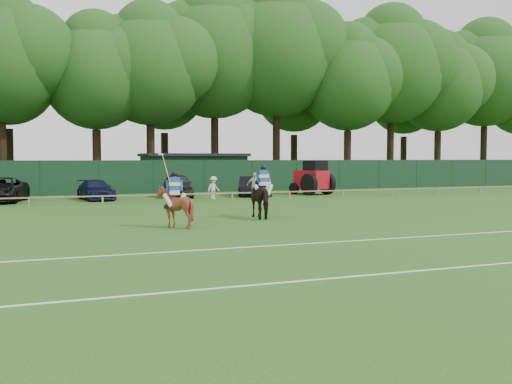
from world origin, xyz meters
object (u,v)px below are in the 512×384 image
estate_black (250,186)px  spectator_right (266,184)px  suv_black (1,190)px  spectator_left (213,188)px  horse_chestnut (175,207)px  utility_shed (194,172)px  sedan_navy (96,190)px  tractor (313,178)px  spectator_mid (254,185)px  horse_dark (263,198)px  hatch_grey (177,185)px

estate_black → spectator_right: 1.49m
spectator_right → estate_black: bearing=115.9°
suv_black → spectator_left: size_ratio=3.65×
horse_chestnut → utility_shed: utility_shed is taller
spectator_left → spectator_right: (4.13, 0.91, 0.11)m
estate_black → utility_shed: utility_shed is taller
sedan_navy → spectator_left: (7.13, -2.17, 0.11)m
sedan_navy → tractor: 15.41m
sedan_navy → spectator_mid: size_ratio=2.54×
horse_chestnut → spectator_right: spectator_right is taller
sedan_navy → spectator_right: size_ratio=2.57×
sedan_navy → tractor: size_ratio=1.29×
horse_dark → tractor: size_ratio=0.65×
horse_chestnut → estate_black: (9.76, 16.78, -0.11)m
horse_chestnut → suv_black: 17.97m
sedan_navy → spectator_mid: spectator_mid is taller
spectator_left → tractor: tractor is taller
horse_dark → horse_chestnut: horse_dark is taller
sedan_navy → horse_chestnut: bearing=-92.9°
spectator_right → utility_shed: (-2.34, 9.73, 0.69)m
horse_chestnut → hatch_grey: (4.71, 17.45, 0.00)m
estate_black → tractor: (4.85, -0.24, 0.49)m
estate_black → sedan_navy: bearing=-156.5°
horse_dark → tractor: 17.69m
estate_black → spectator_left: (-3.42, -2.21, 0.05)m
horse_chestnut → spectator_mid: 17.09m
utility_shed → tractor: size_ratio=2.51×
hatch_grey → horse_chestnut: bearing=-95.3°
horse_dark → hatch_grey: bearing=-87.6°
spectator_mid → sedan_navy: bearing=179.9°
utility_shed → spectator_mid: bearing=-84.6°
suv_black → hatch_grey: size_ratio=1.15×
spectator_left → spectator_mid: spectator_mid is taller
suv_black → tractor: bearing=11.5°
estate_black → utility_shed: size_ratio=0.50×
sedan_navy → spectator_mid: (9.94, -2.30, 0.23)m
suv_black → sedan_navy: bearing=11.5°
hatch_grey → estate_black: hatch_grey is taller
estate_black → spectator_left: size_ratio=2.84×
spectator_right → suv_black: bearing=172.9°
horse_dark → suv_black: size_ratio=0.40×
estate_black → hatch_grey: bearing=-164.4°
suv_black → sedan_navy: (5.57, -0.07, -0.12)m
spectator_left → utility_shed: utility_shed is taller
spectator_left → spectator_mid: 2.81m
spectator_right → tractor: 4.29m
horse_dark → spectator_mid: size_ratio=1.26×
suv_black → sedan_navy: 5.57m
horse_chestnut → spectator_left: horse_chestnut is taller
spectator_left → horse_dark: bearing=-122.1°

